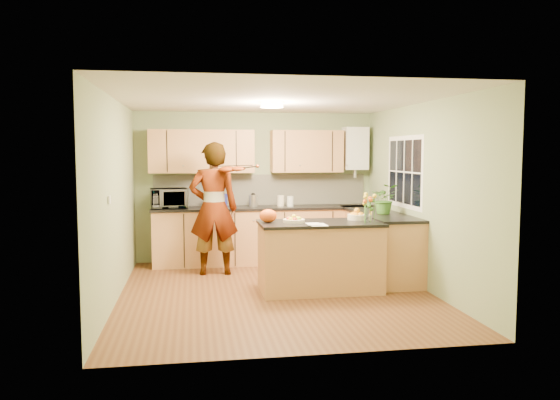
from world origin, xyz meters
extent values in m
plane|color=brown|center=(0.00, 0.00, 0.00)|extent=(4.50, 4.50, 0.00)
cube|color=silver|center=(0.00, 0.00, 2.50)|extent=(4.00, 4.50, 0.02)
cube|color=#8EA274|center=(0.00, 2.25, 1.25)|extent=(4.00, 0.02, 2.50)
cube|color=#8EA274|center=(0.00, -2.25, 1.25)|extent=(4.00, 0.02, 2.50)
cube|color=#8EA274|center=(-2.00, 0.00, 1.25)|extent=(0.02, 4.50, 2.50)
cube|color=#8EA274|center=(2.00, 0.00, 1.25)|extent=(0.02, 4.50, 2.50)
cube|color=#C1814D|center=(0.10, 1.95, 0.45)|extent=(3.60, 0.60, 0.90)
cube|color=black|center=(0.10, 1.94, 0.92)|extent=(3.64, 0.62, 0.04)
cube|color=#C1814D|center=(1.70, 0.85, 0.45)|extent=(0.60, 2.20, 0.90)
cube|color=black|center=(1.69, 0.85, 0.92)|extent=(0.62, 2.24, 0.04)
cube|color=beige|center=(0.10, 2.23, 1.20)|extent=(3.60, 0.02, 0.52)
cube|color=#C1814D|center=(-0.90, 2.08, 1.85)|extent=(1.70, 0.34, 0.70)
cube|color=#C1814D|center=(0.85, 2.08, 1.85)|extent=(1.20, 0.34, 0.70)
cube|color=white|center=(1.70, 2.09, 1.90)|extent=(0.40, 0.30, 0.72)
cylinder|color=silver|center=(1.70, 2.09, 1.50)|extent=(0.06, 0.06, 0.20)
cube|color=white|center=(1.99, 0.60, 1.55)|extent=(0.01, 1.30, 1.05)
cube|color=black|center=(1.99, 0.60, 1.55)|extent=(0.01, 1.18, 0.92)
cube|color=white|center=(-1.99, -0.60, 1.30)|extent=(0.02, 0.09, 0.09)
cylinder|color=#FFEABF|center=(0.00, 0.30, 2.46)|extent=(0.30, 0.30, 0.06)
cylinder|color=white|center=(0.00, 0.30, 2.49)|extent=(0.10, 0.10, 0.02)
cube|color=#C1814D|center=(0.60, 0.01, 0.44)|extent=(1.57, 0.78, 0.88)
cube|color=black|center=(0.60, 0.01, 0.90)|extent=(1.61, 0.82, 0.04)
cylinder|color=#FAE7C8|center=(0.25, 0.01, 0.94)|extent=(0.28, 0.28, 0.04)
cylinder|color=#FAE7C8|center=(1.15, 0.16, 0.96)|extent=(0.26, 0.26, 0.07)
cylinder|color=silver|center=(1.20, -0.17, 1.02)|extent=(0.10, 0.10, 0.19)
ellipsoid|color=#E95313|center=(-0.09, 0.06, 1.01)|extent=(0.26, 0.22, 0.17)
cube|color=white|center=(0.50, -0.29, 0.93)|extent=(0.21, 0.29, 0.01)
imported|color=#ECA790|center=(-0.75, 1.22, 0.99)|extent=(0.74, 0.50, 1.99)
imported|color=white|center=(-1.43, 1.93, 1.10)|extent=(0.62, 0.46, 0.32)
cube|color=#212698|center=(-0.66, 1.97, 1.05)|extent=(0.33, 0.29, 0.22)
cylinder|color=silver|center=(-0.07, 1.97, 1.04)|extent=(0.14, 0.14, 0.20)
sphere|color=black|center=(-0.07, 1.97, 1.17)|extent=(0.07, 0.07, 0.07)
cylinder|color=#FAE7C8|center=(0.39, 1.97, 1.03)|extent=(0.12, 0.12, 0.18)
cylinder|color=white|center=(0.54, 1.91, 1.02)|extent=(0.13, 0.13, 0.17)
imported|color=#3F7928|center=(1.70, 0.60, 1.16)|extent=(0.46, 0.42, 0.44)
camera|label=1|loc=(-1.05, -6.95, 1.83)|focal=35.00mm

